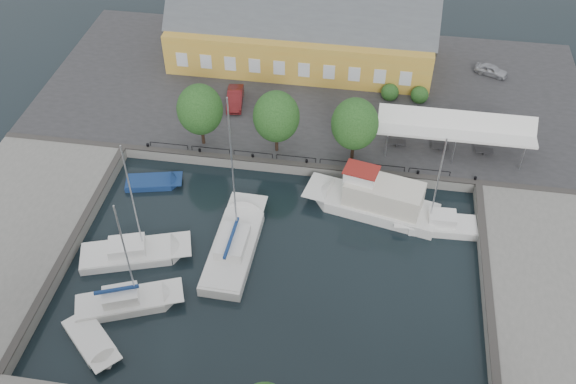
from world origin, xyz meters
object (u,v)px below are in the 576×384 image
object	(u,v)px
center_sailboat	(235,247)
east_boat_a	(437,226)
warehouse	(296,31)
trawler	(376,202)
tent_canopy	(456,127)
west_boat_d	(127,303)
car_silver	(491,70)
launch_nw	(153,183)
west_boat_c	(133,254)
car_red	(235,98)
launch_sw	(92,342)

from	to	relation	value
center_sailboat	east_boat_a	world-z (taller)	center_sailboat
warehouse	trawler	xyz separation A→B (m)	(10.14, -21.91, -3.41)
tent_canopy	west_boat_d	xyz separation A→B (m)	(-24.17, -21.04, -3.41)
car_silver	trawler	xyz separation A→B (m)	(-11.08, -21.85, -0.57)
car_silver	launch_nw	bearing A→B (deg)	146.50
center_sailboat	west_boat_c	xyz separation A→B (m)	(-7.86, -1.91, -0.10)
car_red	launch_sw	bearing A→B (deg)	-106.52
tent_canopy	launch_nw	size ratio (longest dim) A/B	2.62
trawler	center_sailboat	bearing A→B (deg)	-149.95
car_silver	car_red	xyz separation A→B (m)	(-26.03, -9.60, 0.13)
warehouse	car_silver	bearing A→B (deg)	-0.18
car_silver	center_sailboat	distance (m)	35.82
launch_nw	trawler	bearing A→B (deg)	-0.89
west_boat_c	west_boat_d	size ratio (longest dim) A/B	1.10
east_boat_a	west_boat_c	size ratio (longest dim) A/B	0.85
warehouse	trawler	distance (m)	24.38
west_boat_c	west_boat_d	world-z (taller)	west_boat_c
car_silver	launch_sw	xyz separation A→B (m)	(-30.17, -38.37, -1.50)
warehouse	west_boat_d	xyz separation A→B (m)	(-7.57, -34.90, -4.16)
car_red	trawler	xyz separation A→B (m)	(14.95, -12.25, -0.70)
tent_canopy	east_boat_a	bearing A→B (deg)	-97.63
center_sailboat	launch_nw	world-z (taller)	center_sailboat
car_silver	launch_nw	xyz separation A→B (m)	(-31.04, -21.54, -1.50)
warehouse	east_boat_a	distance (m)	28.12
car_red	launch_nw	distance (m)	13.05
west_boat_d	car_red	bearing A→B (deg)	83.78
trawler	west_boat_d	bearing A→B (deg)	-143.74
warehouse	west_boat_c	world-z (taller)	west_boat_c
trawler	west_boat_c	size ratio (longest dim) A/B	1.01
tent_canopy	car_red	world-z (taller)	tent_canopy
car_silver	west_boat_c	xyz separation A→B (m)	(-29.92, -30.10, -1.33)
launch_nw	car_red	bearing A→B (deg)	67.23
tent_canopy	west_boat_d	size ratio (longest dim) A/B	1.30
tent_canopy	car_silver	xyz separation A→B (m)	(4.61, 13.79, -2.10)
car_red	west_boat_d	world-z (taller)	west_boat_d
car_silver	center_sailboat	size ratio (longest dim) A/B	0.24
center_sailboat	launch_nw	size ratio (longest dim) A/B	2.75
launch_sw	west_boat_d	bearing A→B (deg)	68.62
launch_nw	center_sailboat	bearing A→B (deg)	-36.54
trawler	car_silver	bearing A→B (deg)	63.12
car_silver	center_sailboat	bearing A→B (deg)	163.72
launch_nw	car_silver	bearing A→B (deg)	34.75
west_boat_d	trawler	bearing A→B (deg)	36.26
warehouse	car_red	size ratio (longest dim) A/B	6.57
center_sailboat	west_boat_d	distance (m)	9.45
center_sailboat	west_boat_d	world-z (taller)	center_sailboat
launch_sw	warehouse	bearing A→B (deg)	76.89
warehouse	car_silver	xyz separation A→B (m)	(21.21, -0.07, -2.84)
warehouse	east_boat_a	xyz separation A→B (m)	(15.35, -23.20, -4.17)
tent_canopy	launch_sw	world-z (taller)	tent_canopy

